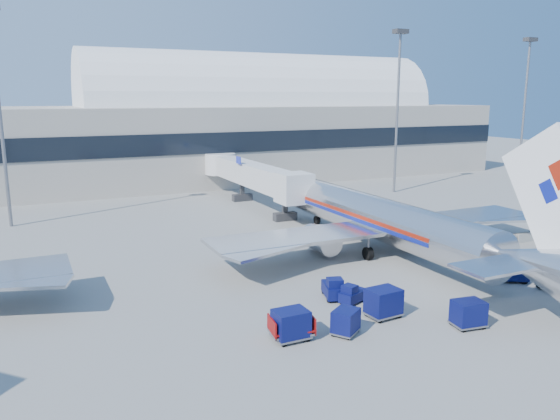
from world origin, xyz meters
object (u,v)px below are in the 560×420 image
barrier_mid (502,241)px  cart_train_a (383,302)px  tug_right (509,272)px  tug_left (333,288)px  tug_lead (352,294)px  cart_open_red (292,330)px  mast_east (398,88)px  mast_far_east (526,89)px  cart_train_b (346,321)px  cart_train_c (291,324)px  barrier_near (476,245)px  cart_solo_near (468,313)px  cart_solo_far (555,276)px  airliner_main (387,221)px  jetbridge_near (248,174)px  barrier_far (528,237)px

barrier_mid → cart_train_a: bearing=-155.5°
tug_right → tug_left: bearing=-158.2°
tug_lead → tug_left: bearing=96.8°
tug_left → cart_open_red: (-5.37, -4.41, -0.24)m
mast_east → cart_train_a: size_ratio=10.25×
mast_far_east → cart_train_b: 70.25m
barrier_mid → tug_left: (-21.20, -4.98, 0.25)m
tug_lead → cart_train_c: bearing=-174.1°
tug_left → cart_open_red: size_ratio=0.99×
barrier_near → cart_solo_near: cart_solo_near is taller
mast_far_east → tug_right: mast_far_east is taller
barrier_mid → cart_solo_far: size_ratio=1.37×
tug_right → cart_open_red: bearing=-142.0°
airliner_main → cart_train_a: size_ratio=16.90×
airliner_main → barrier_near: bearing=-17.4°
tug_right → tug_lead: bearing=-153.1°
jetbridge_near → tug_left: bearing=-102.5°
airliner_main → cart_solo_far: 13.93m
tug_right → cart_open_red: 19.12m
cart_train_a → cart_open_red: bearing=177.8°
tug_left → cart_train_b: tug_left is taller
mast_east → mast_far_east: 25.00m
tug_left → barrier_mid: bearing=-58.8°
mast_far_east → barrier_far: size_ratio=7.53×
mast_east → tug_lead: bearing=-130.4°
jetbridge_near → tug_left: size_ratio=10.52×
jetbridge_near → barrier_mid: size_ratio=9.17×
cart_train_c → tug_right: bearing=5.4°
cart_train_b → tug_lead: bearing=18.2°
mast_east → barrier_far: (-5.40, -28.00, -14.34)m
cart_train_a → cart_solo_far: bearing=-8.7°
cart_solo_near → barrier_near: bearing=51.9°
cart_train_b → cart_train_c: bearing=133.8°
barrier_mid → cart_solo_near: (-16.39, -12.58, 0.43)m
barrier_mid → cart_train_a: cart_train_a is taller
mast_far_east → cart_train_b: bearing=-146.2°
cart_train_b → cart_solo_near: cart_solo_near is taller
barrier_far → cart_train_c: 31.54m
mast_east → barrier_mid: size_ratio=7.53×
mast_east → jetbridge_near: bearing=177.9°
cart_train_c → mast_east: bearing=46.1°
airliner_main → mast_east: (20.00, 25.49, 11.87)m
mast_far_east → cart_train_a: size_ratio=10.25×
cart_train_b → cart_solo_far: size_ratio=0.97×
barrier_near → tug_right: tug_right is taller
tug_left → cart_train_b: (-2.32, -5.30, 0.09)m
airliner_main → jetbridge_near: 26.43m
tug_left → cart_solo_near: cart_solo_near is taller
tug_left → cart_open_red: tug_left is taller
cart_train_b → cart_train_c: (-3.21, 0.66, 0.15)m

